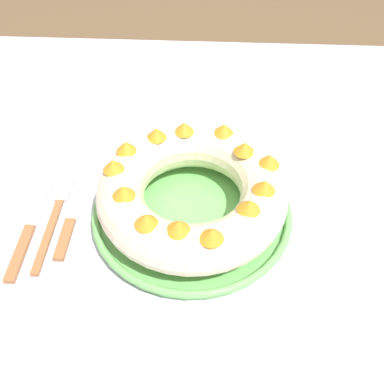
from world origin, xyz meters
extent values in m
cube|color=silver|center=(0.00, 0.00, 0.74)|extent=(1.30, 1.19, 0.03)
cylinder|color=brown|center=(-0.58, 0.53, 0.36)|extent=(0.06, 0.06, 0.73)
cylinder|color=#6BB760|center=(0.01, 0.02, 0.76)|extent=(0.30, 0.30, 0.01)
torus|color=#6BB760|center=(0.01, 0.02, 0.77)|extent=(0.31, 0.31, 0.01)
torus|color=beige|center=(0.01, 0.02, 0.81)|extent=(0.29, 0.29, 0.07)
cone|color=orange|center=(0.06, 0.12, 0.86)|extent=(0.05, 0.05, 0.02)
cone|color=orange|center=(-0.01, 0.12, 0.86)|extent=(0.04, 0.04, 0.02)
cone|color=orange|center=(-0.05, 0.11, 0.86)|extent=(0.05, 0.05, 0.02)
cone|color=orange|center=(-0.09, 0.07, 0.86)|extent=(0.04, 0.04, 0.02)
cone|color=orange|center=(-0.10, 0.03, 0.86)|extent=(0.03, 0.03, 0.02)
cone|color=orange|center=(-0.08, -0.02, 0.86)|extent=(0.04, 0.04, 0.02)
cone|color=orange|center=(-0.04, -0.07, 0.86)|extent=(0.04, 0.04, 0.02)
cone|color=orange|center=(0.00, -0.08, 0.86)|extent=(0.04, 0.04, 0.02)
cone|color=orange|center=(0.04, -0.09, 0.86)|extent=(0.04, 0.04, 0.02)
cone|color=orange|center=(0.09, -0.04, 0.86)|extent=(0.04, 0.04, 0.02)
cone|color=orange|center=(0.12, 0.00, 0.86)|extent=(0.04, 0.04, 0.02)
cone|color=orange|center=(0.13, 0.05, 0.86)|extent=(0.04, 0.04, 0.02)
cone|color=orange|center=(0.09, 0.08, 0.86)|extent=(0.04, 0.04, 0.02)
cube|color=#936038|center=(-0.21, -0.03, 0.76)|extent=(0.01, 0.14, 0.01)
cube|color=silver|center=(-0.21, 0.07, 0.76)|extent=(0.02, 0.06, 0.01)
cube|color=#936038|center=(-0.24, -0.06, 0.76)|extent=(0.02, 0.10, 0.01)
cube|color=silver|center=(-0.24, 0.05, 0.76)|extent=(0.02, 0.13, 0.00)
cube|color=#936038|center=(-0.18, -0.04, 0.76)|extent=(0.02, 0.08, 0.01)
cube|color=silver|center=(-0.18, 0.05, 0.76)|extent=(0.02, 0.09, 0.00)
camera|label=1|loc=(0.04, -0.44, 1.30)|focal=42.00mm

